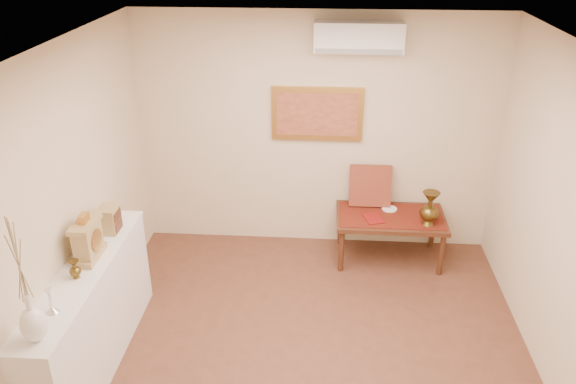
# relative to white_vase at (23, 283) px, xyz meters

# --- Properties ---
(floor) EXTENTS (4.50, 4.50, 0.00)m
(floor) POSITION_rel_white_vase_xyz_m (1.80, 0.83, -1.45)
(floor) COLOR brown
(floor) RESTS_ON ground
(ceiling) EXTENTS (4.50, 4.50, 0.00)m
(ceiling) POSITION_rel_white_vase_xyz_m (1.80, 0.83, 1.25)
(ceiling) COLOR white
(ceiling) RESTS_ON ground
(wall_back) EXTENTS (4.00, 0.02, 2.70)m
(wall_back) POSITION_rel_white_vase_xyz_m (1.80, 3.08, -0.10)
(wall_back) COLOR beige
(wall_back) RESTS_ON ground
(wall_left) EXTENTS (0.02, 4.50, 2.70)m
(wall_left) POSITION_rel_white_vase_xyz_m (-0.20, 0.83, -0.10)
(wall_left) COLOR beige
(wall_left) RESTS_ON ground
(white_vase) EXTENTS (0.18, 0.18, 0.93)m
(white_vase) POSITION_rel_white_vase_xyz_m (0.00, 0.00, 0.00)
(white_vase) COLOR white
(white_vase) RESTS_ON display_ledge
(candlestick) EXTENTS (0.09, 0.09, 0.20)m
(candlestick) POSITION_rel_white_vase_xyz_m (-0.03, 0.29, -0.37)
(candlestick) COLOR silver
(candlestick) RESTS_ON display_ledge
(brass_urn_small) EXTENTS (0.09, 0.09, 0.20)m
(brass_urn_small) POSITION_rel_white_vase_xyz_m (-0.03, 0.72, -0.36)
(brass_urn_small) COLOR brown
(brass_urn_small) RESTS_ON display_ledge
(table_cloth) EXTENTS (1.14, 0.59, 0.01)m
(table_cloth) POSITION_rel_white_vase_xyz_m (2.65, 2.71, -0.89)
(table_cloth) COLOR #5F1C0F
(table_cloth) RESTS_ON low_table
(brass_urn_tall) EXTENTS (0.20, 0.20, 0.46)m
(brass_urn_tall) POSITION_rel_white_vase_xyz_m (3.02, 2.55, -0.66)
(brass_urn_tall) COLOR brown
(brass_urn_tall) RESTS_ON table_cloth
(plate) EXTENTS (0.17, 0.17, 0.01)m
(plate) POSITION_rel_white_vase_xyz_m (2.64, 2.85, -0.88)
(plate) COLOR white
(plate) RESTS_ON table_cloth
(menu) EXTENTS (0.24, 0.29, 0.01)m
(menu) POSITION_rel_white_vase_xyz_m (2.44, 2.62, -0.88)
(menu) COLOR maroon
(menu) RESTS_ON table_cloth
(cushion) EXTENTS (0.47, 0.20, 0.48)m
(cushion) POSITION_rel_white_vase_xyz_m (2.42, 2.97, -0.65)
(cushion) COLOR maroon
(cushion) RESTS_ON table_cloth
(display_ledge) EXTENTS (0.37, 2.02, 0.98)m
(display_ledge) POSITION_rel_white_vase_xyz_m (-0.03, 0.83, -0.95)
(display_ledge) COLOR silver
(display_ledge) RESTS_ON floor
(mantel_clock) EXTENTS (0.17, 0.36, 0.41)m
(mantel_clock) POSITION_rel_white_vase_xyz_m (-0.03, 1.01, -0.29)
(mantel_clock) COLOR tan
(mantel_clock) RESTS_ON display_ledge
(wooden_chest) EXTENTS (0.16, 0.21, 0.24)m
(wooden_chest) POSITION_rel_white_vase_xyz_m (-0.01, 1.45, -0.34)
(wooden_chest) COLOR tan
(wooden_chest) RESTS_ON display_ledge
(low_table) EXTENTS (1.20, 0.70, 0.55)m
(low_table) POSITION_rel_white_vase_xyz_m (2.65, 2.71, -0.96)
(low_table) COLOR #4A2616
(low_table) RESTS_ON floor
(painting) EXTENTS (1.00, 0.06, 0.60)m
(painting) POSITION_rel_white_vase_xyz_m (1.80, 3.06, 0.15)
(painting) COLOR #BB893B
(painting) RESTS_ON wall_back
(ac_unit) EXTENTS (0.90, 0.25, 0.30)m
(ac_unit) POSITION_rel_white_vase_xyz_m (2.20, 2.95, 1.00)
(ac_unit) COLOR white
(ac_unit) RESTS_ON wall_back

